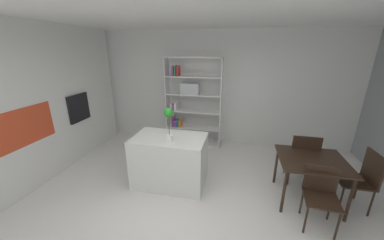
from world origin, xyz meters
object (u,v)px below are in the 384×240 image
at_px(kitchen_island, 170,160).
at_px(dining_chair_far, 303,155).
at_px(open_bookshelf, 190,100).
at_px(dining_chair_near, 321,191).
at_px(dining_chair_window_side, 362,176).
at_px(built_in_oven, 79,108).
at_px(dining_table, 312,164).
at_px(potted_plant_on_island, 169,122).

xyz_separation_m(kitchen_island, dining_chair_far, (2.30, 0.49, 0.12)).
xyz_separation_m(open_bookshelf, dining_chair_far, (2.34, -1.27, -0.60)).
distance_m(open_bookshelf, dining_chair_near, 3.29).
bearing_deg(dining_chair_far, dining_chair_window_side, 147.59).
bearing_deg(open_bookshelf, built_in_oven, -151.33).
bearing_deg(dining_table, potted_plant_on_island, -175.41).
xyz_separation_m(kitchen_island, open_bookshelf, (-0.04, 1.76, 0.71)).
height_order(potted_plant_on_island, dining_chair_window_side, potted_plant_on_island).
distance_m(built_in_oven, dining_table, 4.58).
bearing_deg(open_bookshelf, potted_plant_on_island, -86.90).
height_order(potted_plant_on_island, open_bookshelf, open_bookshelf).
bearing_deg(dining_chair_near, dining_chair_window_side, 40.27).
bearing_deg(potted_plant_on_island, open_bookshelf, 93.10).
height_order(open_bookshelf, dining_chair_window_side, open_bookshelf).
xyz_separation_m(dining_chair_near, dining_chair_window_side, (0.70, 0.48, 0.04)).
height_order(built_in_oven, potted_plant_on_island, potted_plant_on_island).
bearing_deg(dining_table, built_in_oven, 173.20).
bearing_deg(dining_chair_far, built_in_oven, -0.85).
relative_size(dining_chair_near, dining_chair_far, 0.87).
relative_size(open_bookshelf, dining_chair_near, 2.58).
bearing_deg(kitchen_island, dining_chair_window_side, 0.59).
xyz_separation_m(potted_plant_on_island, open_bookshelf, (-0.10, 1.91, -0.07)).
distance_m(potted_plant_on_island, dining_table, 2.32).
bearing_deg(dining_chair_window_side, potted_plant_on_island, -87.28).
xyz_separation_m(built_in_oven, open_bookshelf, (2.18, 1.19, 0.02)).
bearing_deg(dining_chair_window_side, open_bookshelf, -120.30).
bearing_deg(dining_chair_near, open_bookshelf, 143.13).
xyz_separation_m(built_in_oven, dining_chair_far, (4.52, -0.08, -0.58)).
bearing_deg(dining_chair_near, dining_chair_far, 96.91).
bearing_deg(dining_table, dining_chair_far, 90.04).
distance_m(kitchen_island, dining_chair_far, 2.35).
bearing_deg(built_in_oven, dining_chair_near, -12.59).
relative_size(dining_table, dining_chair_window_side, 1.05).
bearing_deg(built_in_oven, dining_chair_window_side, -5.86).
xyz_separation_m(open_bookshelf, dining_chair_window_side, (3.06, -1.73, -0.62)).
bearing_deg(kitchen_island, built_in_oven, 165.65).
height_order(dining_chair_near, dining_chair_far, dining_chair_far).
relative_size(dining_table, dining_chair_far, 1.01).
relative_size(potted_plant_on_island, dining_table, 0.58).
height_order(open_bookshelf, dining_chair_near, open_bookshelf).
bearing_deg(dining_chair_far, kitchen_island, 12.15).
bearing_deg(dining_table, dining_chair_window_side, 0.12).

